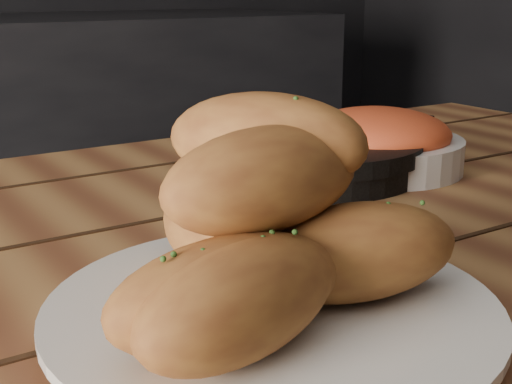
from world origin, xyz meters
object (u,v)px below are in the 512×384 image
object	(u,v)px
bread_rolls	(264,232)
bowl	(377,143)
skillet	(312,154)
plate	(272,313)
table	(218,344)

from	to	relation	value
bread_rolls	bowl	bearing A→B (deg)	38.58
bread_rolls	skillet	distance (m)	0.43
plate	bowl	world-z (taller)	bowl
table	plate	distance (m)	0.19
skillet	bowl	size ratio (longest dim) A/B	1.89
table	skillet	distance (m)	0.31
plate	skillet	xyz separation A→B (m)	(0.27, 0.31, 0.01)
bread_rolls	bowl	size ratio (longest dim) A/B	1.26
table	bread_rolls	size ratio (longest dim) A/B	5.91
plate	skillet	distance (m)	0.42
bread_rolls	skillet	world-z (taller)	bread_rolls
plate	bowl	distance (m)	0.45
plate	table	bearing A→B (deg)	74.00
bowl	bread_rolls	bearing A→B (deg)	-141.42
table	plate	world-z (taller)	plate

